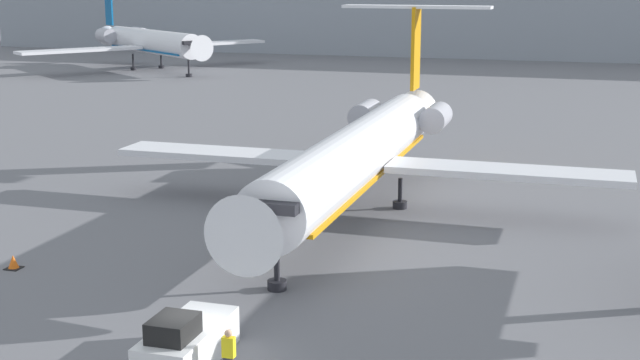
% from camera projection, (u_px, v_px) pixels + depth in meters
% --- Properties ---
extents(terminal_building, '(180.00, 16.80, 16.78)m').
position_uv_depth(terminal_building, '(519.00, 2.00, 139.43)').
color(terminal_building, '#8C939E').
rests_on(terminal_building, ground).
extents(airplane_main, '(28.42, 32.76, 10.58)m').
position_uv_depth(airplane_main, '(360.00, 151.00, 48.23)').
color(airplane_main, white).
rests_on(airplane_main, ground).
extents(pushback_tug, '(1.87, 4.57, 1.98)m').
position_uv_depth(pushback_tug, '(187.00, 342.00, 29.46)').
color(pushback_tug, silver).
rests_on(pushback_tug, ground).
extents(worker_near_tug, '(0.40, 0.25, 1.78)m').
position_uv_depth(worker_near_tug, '(229.00, 355.00, 28.07)').
color(worker_near_tug, '#232838').
rests_on(worker_near_tug, ground).
extents(traffic_cone_left, '(0.66, 0.66, 0.62)m').
position_uv_depth(traffic_cone_left, '(13.00, 262.00, 39.10)').
color(traffic_cone_left, black).
rests_on(traffic_cone_left, ground).
extents(airplane_parked_far_left, '(26.14, 30.50, 10.52)m').
position_uv_depth(airplane_parked_far_left, '(148.00, 41.00, 119.91)').
color(airplane_parked_far_left, white).
rests_on(airplane_parked_far_left, ground).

